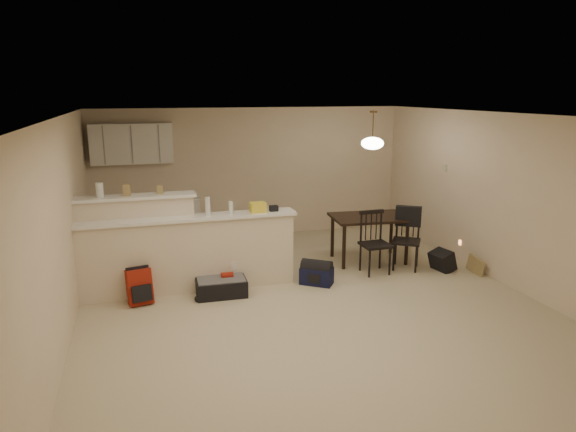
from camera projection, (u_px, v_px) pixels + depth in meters
name	position (u px, v px, depth m)	size (l,w,h in m)	color
room	(310.00, 213.00, 6.69)	(7.00, 7.02, 2.50)	beige
breakfast_bar	(171.00, 250.00, 7.28)	(3.08, 0.58, 1.39)	beige
upper_cabinets	(132.00, 143.00, 9.03)	(1.40, 0.34, 0.70)	white
kitchen_counter	(149.00, 224.00, 9.31)	(1.80, 0.60, 0.90)	white
thermostat	(444.00, 168.00, 8.90)	(0.02, 0.12, 0.12)	beige
jar	(100.00, 190.00, 6.95)	(0.10, 0.10, 0.20)	silver
cereal_box	(127.00, 190.00, 7.05)	(0.10, 0.07, 0.16)	#98804E
small_box	(160.00, 190.00, 7.18)	(0.08, 0.06, 0.12)	#98804E
bottle_a	(208.00, 206.00, 7.20)	(0.07, 0.07, 0.26)	silver
bottle_b	(231.00, 208.00, 7.30)	(0.06, 0.06, 0.18)	silver
bag_lump	(258.00, 207.00, 7.42)	(0.22, 0.18, 0.14)	#98804E
pouch	(274.00, 208.00, 7.49)	(0.12, 0.10, 0.08)	#98804E
dining_table	(369.00, 222.00, 8.55)	(1.31, 0.93, 0.77)	black
pendant_lamp	(372.00, 143.00, 8.24)	(0.36, 0.36, 0.62)	brown
dining_chair_near	(376.00, 243.00, 8.00)	(0.43, 0.41, 0.98)	black
dining_chair_far	(406.00, 240.00, 8.20)	(0.43, 0.41, 0.98)	black
suitcase	(221.00, 287.00, 7.20)	(0.69, 0.45, 0.23)	black
red_backpack	(139.00, 287.00, 6.89)	(0.32, 0.20, 0.48)	maroon
navy_duffel	(317.00, 276.00, 7.61)	(0.47, 0.26, 0.26)	#111435
black_daypack	(442.00, 261.00, 8.19)	(0.35, 0.25, 0.31)	black
cardboard_sheet	(476.00, 266.00, 8.03)	(0.36, 0.02, 0.27)	#98804E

